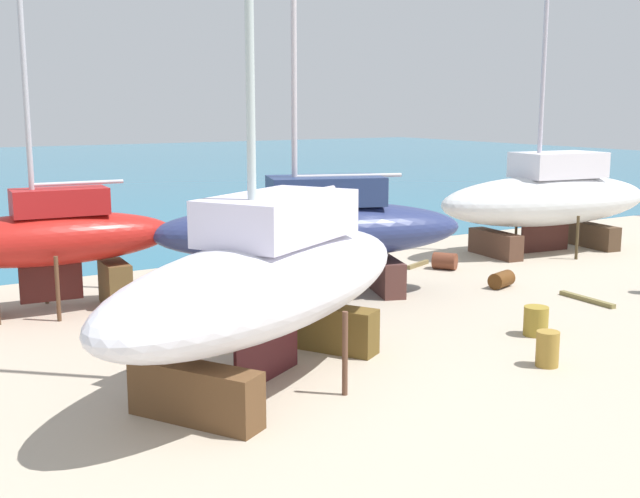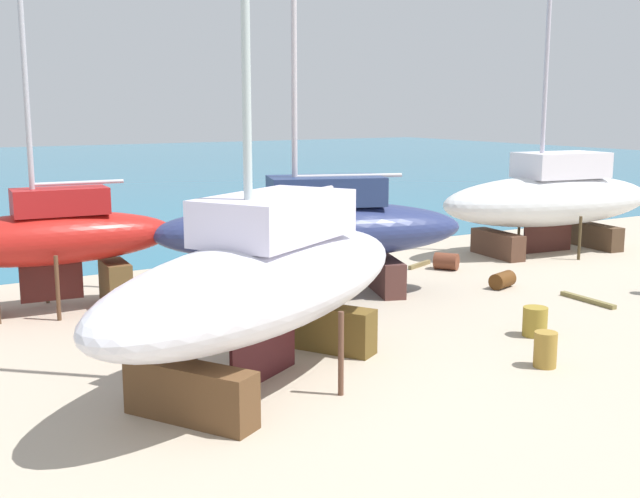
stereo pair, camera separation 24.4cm
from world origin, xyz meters
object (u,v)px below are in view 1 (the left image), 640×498
(sailboat_small_center, at_px, (312,228))
(sailboat_far_slipway, at_px, (50,240))
(sailboat_large_starboard, at_px, (268,279))
(barrel_rust_far, at_px, (445,261))
(worker, at_px, (153,306))
(barrel_blue_faded, at_px, (502,280))
(barrel_rust_mid, at_px, (536,321))
(barrel_tipped_right, at_px, (547,349))
(sailboat_mid_port, at_px, (548,198))

(sailboat_small_center, height_order, sailboat_far_slipway, sailboat_small_center)
(sailboat_large_starboard, height_order, barrel_rust_far, sailboat_large_starboard)
(sailboat_large_starboard, height_order, worker, sailboat_large_starboard)
(sailboat_small_center, bearing_deg, barrel_blue_faded, 177.81)
(worker, bearing_deg, barrel_rust_mid, -16.47)
(sailboat_large_starboard, bearing_deg, barrel_rust_far, -177.37)
(sailboat_large_starboard, distance_m, barrel_rust_far, 13.51)
(sailboat_small_center, relative_size, barrel_rust_far, 19.55)
(worker, bearing_deg, barrel_tipped_right, -31.20)
(barrel_blue_faded, bearing_deg, barrel_rust_mid, -125.13)
(barrel_tipped_right, xyz_separation_m, barrel_blue_faded, (4.90, 6.53, -0.15))
(sailboat_mid_port, bearing_deg, sailboat_small_center, 13.90)
(worker, xyz_separation_m, barrel_blue_faded, (11.97, -0.42, -0.62))
(sailboat_mid_port, height_order, sailboat_far_slipway, sailboat_mid_port)
(sailboat_mid_port, distance_m, barrel_blue_faded, 7.70)
(sailboat_mid_port, relative_size, barrel_rust_mid, 21.58)
(sailboat_small_center, relative_size, barrel_tipped_right, 19.84)
(sailboat_mid_port, distance_m, worker, 18.67)
(worker, relative_size, barrel_rust_mid, 2.20)
(sailboat_large_starboard, height_order, sailboat_far_slipway, sailboat_large_starboard)
(sailboat_large_starboard, height_order, barrel_rust_mid, sailboat_large_starboard)
(barrel_rust_mid, height_order, barrel_rust_far, barrel_rust_mid)
(barrel_tipped_right, bearing_deg, sailboat_large_starboard, 156.72)
(barrel_rust_mid, bearing_deg, sailboat_mid_port, 41.77)
(sailboat_small_center, relative_size, sailboat_large_starboard, 0.88)
(sailboat_large_starboard, xyz_separation_m, worker, (-1.08, 4.37, -1.41))
(sailboat_small_center, relative_size, worker, 9.73)
(sailboat_small_center, distance_m, barrel_rust_mid, 7.69)
(sailboat_far_slipway, bearing_deg, barrel_tipped_right, 132.31)
(sailboat_small_center, height_order, barrel_tipped_right, sailboat_small_center)
(worker, relative_size, barrel_tipped_right, 2.04)
(sailboat_large_starboard, xyz_separation_m, barrel_tipped_right, (5.99, -2.58, -1.88))
(worker, relative_size, barrel_rust_far, 2.01)
(worker, bearing_deg, barrel_blue_faded, 11.31)
(barrel_rust_mid, relative_size, barrel_tipped_right, 0.93)
(sailboat_mid_port, distance_m, sailboat_large_starboard, 18.92)
(sailboat_mid_port, relative_size, barrel_rust_far, 19.74)
(sailboat_large_starboard, relative_size, barrel_rust_mid, 24.22)
(sailboat_small_center, bearing_deg, sailboat_far_slipway, 3.01)
(sailboat_mid_port, xyz_separation_m, barrel_tipped_right, (-11.21, -10.47, -1.82))
(sailboat_far_slipway, height_order, barrel_tipped_right, sailboat_far_slipway)
(sailboat_mid_port, height_order, barrel_blue_faded, sailboat_mid_port)
(sailboat_mid_port, bearing_deg, sailboat_far_slipway, 4.76)
(barrel_rust_mid, height_order, barrel_blue_faded, barrel_rust_mid)
(barrel_rust_mid, bearing_deg, sailboat_far_slipway, 138.39)
(sailboat_far_slipway, distance_m, barrel_rust_far, 14.06)
(sailboat_far_slipway, bearing_deg, barrel_rust_far, 179.14)
(barrel_rust_far, bearing_deg, sailboat_mid_port, 6.09)
(sailboat_small_center, height_order, barrel_rust_far, sailboat_small_center)
(sailboat_mid_port, xyz_separation_m, sailboat_far_slipway, (-19.86, 0.65, -0.09))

